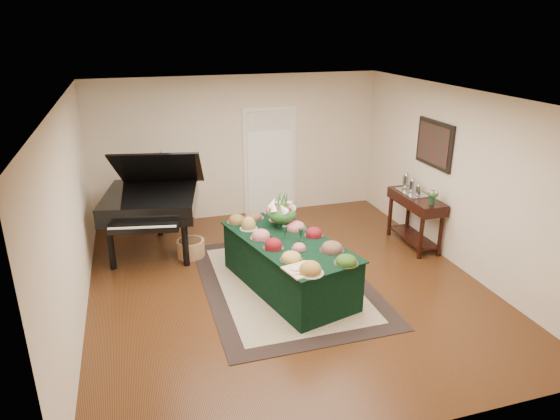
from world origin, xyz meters
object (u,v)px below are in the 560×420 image
object	(u,v)px
buffet_table	(288,264)
floral_centerpiece	(282,210)
mahogany_sideboard	(416,207)
grand_piano	(151,201)

from	to	relation	value
buffet_table	floral_centerpiece	xyz separation A→B (m)	(0.06, 0.50, 0.63)
floral_centerpiece	buffet_table	bearing A→B (deg)	-97.29
mahogany_sideboard	floral_centerpiece	bearing A→B (deg)	-173.04
grand_piano	buffet_table	bearing A→B (deg)	-46.53
buffet_table	grand_piano	distance (m)	2.58
floral_centerpiece	mahogany_sideboard	bearing A→B (deg)	6.96
buffet_table	mahogany_sideboard	size ratio (longest dim) A/B	2.00
buffet_table	mahogany_sideboard	world-z (taller)	mahogany_sideboard
buffet_table	mahogany_sideboard	distance (m)	2.64
mahogany_sideboard	grand_piano	bearing A→B (deg)	166.29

